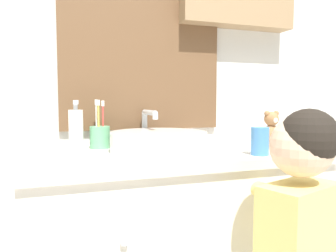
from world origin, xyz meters
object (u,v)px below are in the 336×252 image
Objects in this scene: toothbrush_holder at (100,136)px; sink_basin at (159,141)px; soap_dispenser at (76,129)px; teddy_bear at (271,129)px; drinking_cup at (260,141)px.

sink_basin is at bearing -37.59° from toothbrush_holder.
teddy_bear is (0.79, -0.15, -0.01)m from soap_dispenser.
toothbrush_holder is 0.72m from teddy_bear.
sink_basin reaches higher than teddy_bear.
soap_dispenser is (-0.09, -0.01, 0.03)m from toothbrush_holder.
teddy_bear is 1.51× the size of drinking_cup.
toothbrush_holder is 0.62m from drinking_cup.
drinking_cup is at bearing -134.32° from teddy_bear.
soap_dispenser reaches higher than sink_basin.
sink_basin is 2.78× the size of teddy_bear.
drinking_cup is (-0.19, -0.19, -0.02)m from teddy_bear.
sink_basin is 2.15× the size of soap_dispenser.
sink_basin is at bearing 178.97° from teddy_bear.
soap_dispenser is at bearing 169.27° from teddy_bear.
toothbrush_holder is at bearing 142.41° from sink_basin.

